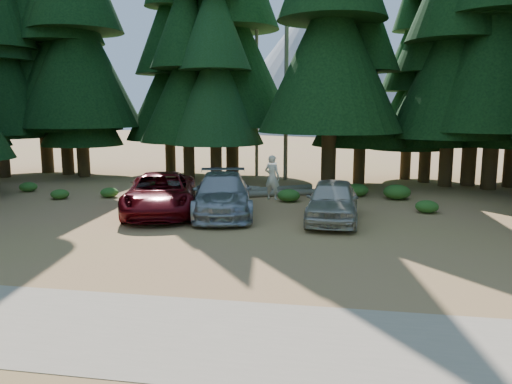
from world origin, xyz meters
TOP-DOWN VIEW (x-y plane):
  - ground at (0.00, 0.00)m, footprint 160.00×160.00m
  - gravel_strip at (0.00, -6.50)m, footprint 26.00×3.50m
  - forest_belt_north at (0.00, 15.00)m, footprint 36.00×7.00m
  - snag_front at (0.80, 14.50)m, footprint 0.24×0.24m
  - snag_back at (-1.20, 16.00)m, footprint 0.20×0.20m
  - mountain_peak at (-2.59, 88.23)m, footprint 48.00×50.00m
  - red_pickup at (-3.05, 3.92)m, footprint 4.22×6.40m
  - silver_minivan_center at (-0.55, 4.19)m, footprint 3.49×6.00m
  - silver_minivan_right at (3.82, 3.67)m, footprint 1.96×4.68m
  - frisbee_player at (1.41, 4.50)m, footprint 0.76×0.63m
  - log_left at (0.59, 9.53)m, footprint 4.13×2.75m
  - log_mid at (-1.55, 10.50)m, footprint 3.27×1.66m
  - log_right at (1.72, 9.01)m, footprint 4.34×2.17m
  - shrub_far_left at (-8.91, 6.23)m, footprint 0.84×0.84m
  - shrub_left at (-6.84, 7.08)m, footprint 0.84×0.84m
  - shrub_center_left at (-1.42, 6.59)m, footprint 0.95×0.95m
  - shrub_center_right at (1.76, 7.43)m, footprint 1.03×1.03m
  - shrub_right at (4.88, 9.44)m, footprint 1.10×1.10m
  - shrub_far_right at (6.71, 8.89)m, footprint 1.26×1.26m
  - shrub_edge_west at (-11.69, 7.91)m, footprint 0.89×0.89m
  - shrub_edge_east at (7.59, 5.91)m, footprint 0.93×0.93m

SIDE VIEW (x-z plane):
  - ground at x=0.00m, z-range 0.00..0.00m
  - forest_belt_north at x=0.00m, z-range -11.00..11.00m
  - gravel_strip at x=0.00m, z-range 0.00..0.01m
  - log_mid at x=-1.55m, z-range 0.00..0.28m
  - log_right at x=1.72m, z-range 0.00..0.30m
  - log_left at x=0.59m, z-range 0.00..0.33m
  - shrub_far_left at x=-8.91m, z-range 0.00..0.46m
  - shrub_left at x=-6.84m, z-range 0.00..0.46m
  - shrub_edge_west at x=-11.69m, z-range 0.00..0.49m
  - shrub_edge_east at x=7.59m, z-range 0.00..0.51m
  - shrub_center_left at x=-1.42m, z-range 0.00..0.52m
  - shrub_center_right at x=1.76m, z-range 0.00..0.57m
  - shrub_right at x=4.88m, z-range 0.00..0.61m
  - shrub_far_right at x=6.71m, z-range 0.00..0.69m
  - silver_minivan_right at x=3.82m, z-range 0.00..1.58m
  - silver_minivan_center at x=-0.55m, z-range 0.00..1.63m
  - red_pickup at x=-3.05m, z-range 0.00..1.63m
  - frisbee_player at x=1.41m, z-range 0.62..2.40m
  - snag_back at x=-1.20m, z-range 0.00..10.00m
  - snag_front at x=0.80m, z-range 0.00..12.00m
  - mountain_peak at x=-2.59m, z-range -1.29..26.71m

